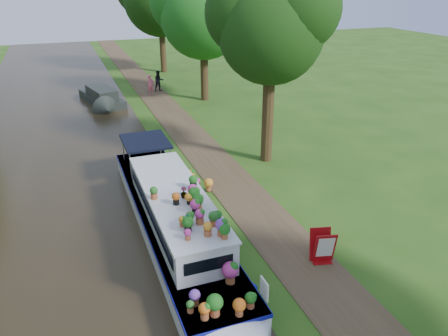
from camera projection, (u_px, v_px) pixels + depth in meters
ground at (214, 198)px, 18.19m from camera, size 100.00×100.00×0.00m
canal_water at (63, 224)px, 16.27m from camera, size 10.00×100.00×0.02m
towpath at (241, 193)px, 18.57m from camera, size 2.20×100.00×0.03m
plant_boat at (177, 220)px, 14.95m from camera, size 2.29×13.52×2.24m
tree_near_overhang at (271, 22)px, 19.34m from camera, size 5.52×5.28×8.99m
tree_near_mid at (203, 8)px, 29.91m from camera, size 6.90×6.60×9.40m
second_boat at (102, 98)px, 31.19m from camera, size 2.89×6.36×1.18m
sandwich_board at (322, 248)px, 13.99m from camera, size 0.74×0.70×1.10m
pedestrian_pink at (150, 85)px, 33.46m from camera, size 0.64×0.53×1.48m
pedestrian_dark at (159, 81)px, 34.47m from camera, size 0.81×0.65×1.60m
verge_plant at (196, 190)px, 18.48m from camera, size 0.37×0.32×0.38m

